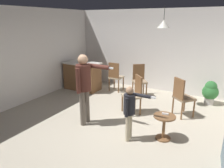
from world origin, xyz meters
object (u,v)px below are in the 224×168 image
at_px(person_child, 130,108).
at_px(potted_plant_corner, 210,91).
at_px(spare_remote_on_table, 165,114).
at_px(dining_chair_by_counter, 134,93).
at_px(dining_chair_spare, 139,79).
at_px(dining_chair_centre_back, 182,96).
at_px(side_table_by_couch, 164,124).
at_px(person_adult, 84,82).
at_px(dining_chair_near_wall, 115,76).
at_px(kitchen_counter, 82,76).

height_order(person_child, potted_plant_corner, person_child).
relative_size(potted_plant_corner, spare_remote_on_table, 5.29).
bearing_deg(dining_chair_by_counter, potted_plant_corner, -90.74).
bearing_deg(dining_chair_spare, dining_chair_by_counter, 71.07).
xyz_separation_m(dining_chair_by_counter, dining_chair_centre_back, (1.11, 0.41, 0.00)).
distance_m(potted_plant_corner, spare_remote_on_table, 2.54).
distance_m(side_table_by_couch, dining_chair_by_counter, 1.37).
relative_size(person_adult, dining_chair_spare, 1.64).
relative_size(side_table_by_couch, dining_chair_by_counter, 0.52).
relative_size(person_adult, person_child, 1.44).
distance_m(dining_chair_by_counter, spare_remote_on_table, 1.32).
distance_m(dining_chair_near_wall, dining_chair_spare, 0.86).
bearing_deg(kitchen_counter, person_adult, -51.42).
bearing_deg(kitchen_counter, potted_plant_corner, 10.03).
relative_size(kitchen_counter, person_adult, 0.77).
bearing_deg(spare_remote_on_table, dining_chair_centre_back, 86.62).
bearing_deg(dining_chair_spare, person_adult, 46.16).
xyz_separation_m(dining_chair_spare, spare_remote_on_table, (1.45, -2.15, -0.01)).
height_order(side_table_by_couch, potted_plant_corner, potted_plant_corner).
bearing_deg(person_child, dining_chair_by_counter, -160.91).
height_order(kitchen_counter, dining_chair_centre_back, dining_chair_centre_back).
height_order(kitchen_counter, person_adult, person_adult).
height_order(kitchen_counter, person_child, person_child).
relative_size(dining_chair_near_wall, dining_chair_centre_back, 1.00).
bearing_deg(kitchen_counter, spare_remote_on_table, -27.18).
xyz_separation_m(kitchen_counter, person_child, (2.81, -2.17, 0.23)).
xyz_separation_m(kitchen_counter, dining_chair_centre_back, (3.48, -0.53, 0.07)).
distance_m(side_table_by_couch, person_child, 0.80).
distance_m(kitchen_counter, dining_chair_centre_back, 3.52).
distance_m(dining_chair_near_wall, dining_chair_centre_back, 2.54).
xyz_separation_m(dining_chair_by_counter, dining_chair_near_wall, (-1.27, 1.31, 0.00)).
xyz_separation_m(person_child, dining_chair_by_counter, (-0.44, 1.23, -0.16)).
bearing_deg(person_adult, spare_remote_on_table, 99.53).
distance_m(person_adult, dining_chair_by_counter, 1.41).
relative_size(kitchen_counter, dining_chair_by_counter, 1.26).
xyz_separation_m(person_child, dining_chair_centre_back, (0.67, 1.64, -0.16)).
bearing_deg(potted_plant_corner, dining_chair_near_wall, -173.41).
distance_m(kitchen_counter, dining_chair_near_wall, 1.17).
distance_m(person_child, dining_chair_centre_back, 1.78).
relative_size(kitchen_counter, dining_chair_centre_back, 1.26).
distance_m(person_adult, dining_chair_centre_back, 2.44).
bearing_deg(person_adult, kitchen_counter, -141.02).
bearing_deg(dining_chair_by_counter, spare_remote_on_table, -173.62).
relative_size(side_table_by_couch, dining_chair_spare, 0.52).
xyz_separation_m(side_table_by_couch, potted_plant_corner, (0.62, 2.51, 0.05)).
distance_m(dining_chair_centre_back, dining_chair_spare, 1.78).
height_order(dining_chair_by_counter, dining_chair_spare, same).
bearing_deg(potted_plant_corner, dining_chair_by_counter, -135.16).
bearing_deg(person_child, kitchen_counter, -128.37).
relative_size(kitchen_counter, potted_plant_corner, 1.83).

